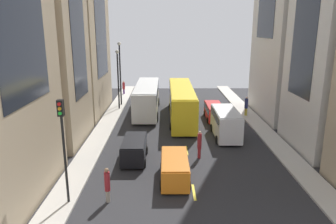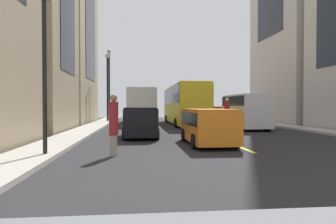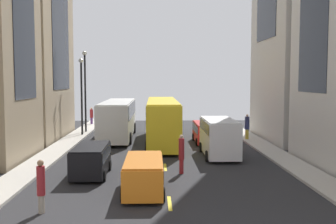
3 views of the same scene
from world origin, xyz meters
TOP-DOWN VIEW (x-y plane):
  - ground_plane at (0.00, 0.00)m, footprint 41.57×41.57m
  - sidewalk_west at (-7.87, 0.00)m, footprint 1.84×44.00m
  - sidewalk_east at (7.87, 0.00)m, footprint 1.84×44.00m
  - lane_stripe_1 at (0.00, -14.00)m, footprint 0.16×2.00m
  - lane_stripe_2 at (0.00, -7.00)m, footprint 0.16×2.00m
  - lane_stripe_3 at (0.00, 0.00)m, footprint 0.16×2.00m
  - lane_stripe_4 at (0.00, 7.00)m, footprint 0.16×2.00m
  - lane_stripe_5 at (0.00, 14.00)m, footprint 0.16×2.00m
  - lane_stripe_6 at (0.00, 21.00)m, footprint 0.16×2.00m
  - building_west_1 at (-13.04, -4.45)m, footprint 8.19×7.61m
  - building_west_2 at (-13.38, 5.52)m, footprint 8.87×11.06m
  - city_bus_white at (-3.93, 5.25)m, footprint 2.80×11.51m
  - streetcar_yellow at (0.01, 2.45)m, footprint 2.70×13.15m
  - delivery_van_white at (3.78, -3.71)m, footprint 2.25×5.48m
  - car_red_0 at (3.60, 2.15)m, footprint 1.89×4.68m
  - car_black_1 at (-4.13, -8.93)m, footprint 1.89×4.06m
  - car_orange_2 at (-1.15, -12.33)m, footprint 1.93×4.40m
  - pedestrian_crossing_mid at (7.38, 3.31)m, footprint 0.39×0.39m
  - pedestrian_crossing_near at (-7.97, 15.62)m, footprint 0.37×0.37m
  - pedestrian_walking_far at (0.87, -8.63)m, footprint 0.32×0.32m
  - pedestrian_waiting_curb at (-5.11, -15.08)m, footprint 0.32×0.32m
  - traffic_light_near_corner at (-7.34, -15.30)m, footprint 0.32×0.44m
  - streetlamp_near at (-7.44, 6.73)m, footprint 0.44×0.44m
  - streetlamp_far at (-7.44, 8.72)m, footprint 0.44×0.44m

SIDE VIEW (x-z plane):
  - ground_plane at x=0.00m, z-range 0.00..0.00m
  - lane_stripe_1 at x=0.00m, z-range 0.00..0.01m
  - lane_stripe_2 at x=0.00m, z-range 0.00..0.01m
  - lane_stripe_3 at x=0.00m, z-range 0.00..0.01m
  - lane_stripe_4 at x=0.00m, z-range 0.00..0.01m
  - lane_stripe_5 at x=0.00m, z-range 0.00..0.01m
  - lane_stripe_6 at x=0.00m, z-range 0.00..0.01m
  - sidewalk_west at x=-7.87m, z-range 0.00..0.15m
  - sidewalk_east at x=7.87m, z-range 0.00..0.15m
  - car_orange_2 at x=-1.15m, z-range 0.14..1.75m
  - car_black_1 at x=-4.13m, z-range 0.15..1.81m
  - car_red_0 at x=3.60m, z-range 0.15..1.85m
  - pedestrian_waiting_curb at x=-5.11m, z-range 0.08..2.22m
  - pedestrian_crossing_near at x=-7.97m, z-range 0.20..2.15m
  - pedestrian_walking_far at x=0.87m, z-range 0.07..2.28m
  - pedestrian_crossing_mid at x=7.38m, z-range 0.21..2.35m
  - delivery_van_white at x=3.78m, z-range 0.22..2.80m
  - city_bus_white at x=-3.93m, z-range 0.33..3.68m
  - streetcar_yellow at x=0.01m, z-range 0.33..3.92m
  - traffic_light_near_corner at x=-7.34m, z-range 1.31..7.33m
  - streetlamp_near at x=-7.44m, z-range 0.95..8.07m
  - streetlamp_far at x=-7.44m, z-range 0.97..8.91m
  - building_west_1 at x=-13.04m, z-range 0.00..17.88m
  - building_west_2 at x=-13.38m, z-range 0.00..19.63m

